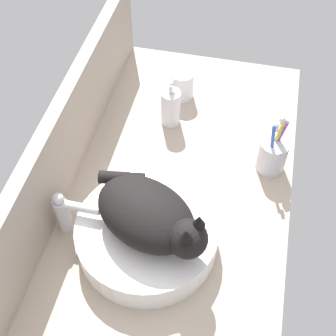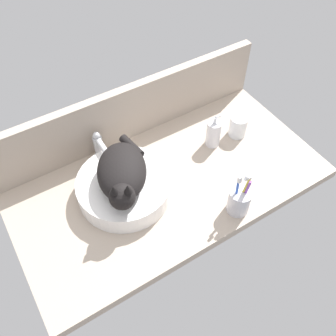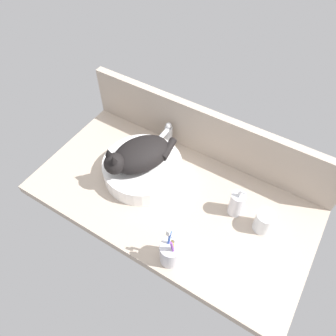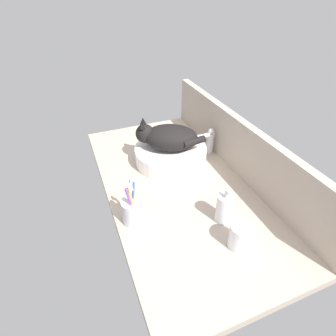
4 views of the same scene
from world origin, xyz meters
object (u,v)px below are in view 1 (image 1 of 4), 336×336
at_px(toothbrush_cup, 272,155).
at_px(water_glass, 182,86).
at_px(soap_dispenser, 171,107).
at_px(sink_basin, 147,235).
at_px(faucet, 66,211).
at_px(cat, 151,216).

distance_m(toothbrush_cup, water_glass, 0.38).
bearing_deg(water_glass, soap_dispenser, 175.28).
xyz_separation_m(sink_basin, faucet, (0.00, 0.20, 0.03)).
relative_size(sink_basin, water_glass, 3.71).
bearing_deg(soap_dispenser, water_glass, -4.72).
distance_m(sink_basin, toothbrush_cup, 0.41).
xyz_separation_m(cat, soap_dispenser, (0.43, 0.05, -0.08)).
distance_m(cat, toothbrush_cup, 0.42).
bearing_deg(sink_basin, toothbrush_cup, -41.47).
distance_m(sink_basin, faucet, 0.20).
distance_m(cat, water_glass, 0.56).
height_order(cat, water_glass, cat).
relative_size(faucet, toothbrush_cup, 0.73).
bearing_deg(toothbrush_cup, water_glass, 51.76).
bearing_deg(water_glass, sink_basin, -177.42).
distance_m(faucet, toothbrush_cup, 0.57).
bearing_deg(cat, faucet, 88.26).
xyz_separation_m(sink_basin, toothbrush_cup, (0.31, -0.27, 0.02)).
relative_size(faucet, water_glass, 1.48).
distance_m(soap_dispenser, water_glass, 0.12).
relative_size(cat, soap_dispenser, 2.01).
xyz_separation_m(cat, faucet, (0.01, 0.21, -0.06)).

